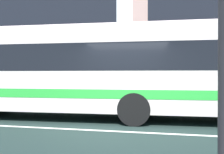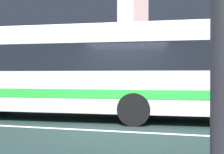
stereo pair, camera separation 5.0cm
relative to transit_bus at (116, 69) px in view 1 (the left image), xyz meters
The scene contains 4 objects.
ground_plane 2.76m from the transit_bus, 74.00° to the right, with size 160.00×160.00×0.00m, color #1F302C.
lane_centre_line 2.76m from the transit_bus, 74.00° to the right, with size 60.00×0.16×0.01m, color silver.
hedge_row_far 4.81m from the transit_bus, 133.91° to the left, with size 20.34×1.10×0.71m, color #376D2C.
transit_bus is the anchor object (origin of this frame).
Camera 1 is at (1.45, -7.30, 1.54)m, focal length 44.09 mm.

